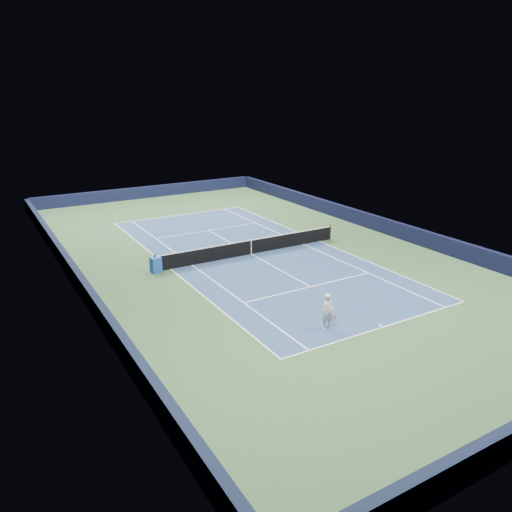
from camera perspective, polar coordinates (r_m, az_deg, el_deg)
ground at (r=32.03m, az=-0.56°, el=0.22°), size 40.00×40.00×0.00m
wall_far at (r=49.51m, az=-12.18°, el=7.17°), size 22.00×0.35×1.10m
wall_right at (r=38.21m, az=13.68°, el=3.64°), size 0.35×40.00×1.10m
wall_left at (r=28.37m, az=-19.88°, el=-2.30°), size 0.35×40.00×1.10m
court_surface at (r=32.03m, az=-0.56°, el=0.22°), size 10.97×23.77×0.01m
baseline_far at (r=42.34m, az=-8.64°, el=4.68°), size 10.97×0.08×0.00m
baseline_near at (r=23.28m, az=14.36°, el=-7.87°), size 10.97×0.08×0.00m
sideline_doubles_right at (r=34.96m, az=7.26°, el=1.69°), size 0.08×23.77×0.00m
sideline_doubles_left at (r=29.84m, az=-9.72°, el=-1.48°), size 0.08×23.77×0.00m
sideline_singles_right at (r=34.17m, az=5.44°, el=1.35°), size 0.08×23.77×0.00m
sideline_singles_left at (r=30.31m, az=-7.31°, el=-1.03°), size 0.08×23.77×0.00m
service_line_far at (r=37.47m, az=-5.46°, el=2.94°), size 8.23×0.08×0.00m
service_line_near at (r=27.02m, az=6.25°, el=-3.51°), size 8.23×0.08×0.00m
center_service_line at (r=32.03m, az=-0.56°, el=0.24°), size 0.08×12.80×0.00m
center_mark_far at (r=42.20m, az=-8.56°, el=4.63°), size 0.08×0.30×0.00m
center_mark_near at (r=23.37m, az=14.10°, el=-7.74°), size 0.08×0.30×0.00m
tennis_net at (r=31.88m, az=-0.56°, el=1.08°), size 12.90×0.10×1.07m
sponsor_cube at (r=29.33m, az=-11.37°, el=-1.00°), size 0.61×0.56×0.92m
tennis_player at (r=22.31m, az=8.23°, el=-6.30°), size 0.77×1.23×2.39m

